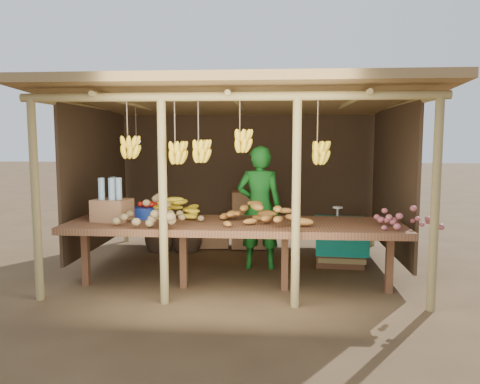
{
  "coord_description": "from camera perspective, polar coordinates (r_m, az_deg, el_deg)",
  "views": [
    {
      "loc": [
        0.49,
        -6.32,
        1.76
      ],
      "look_at": [
        0.0,
        0.0,
        1.05
      ],
      "focal_mm": 35.0,
      "sensor_mm": 36.0,
      "label": 1
    }
  ],
  "objects": [
    {
      "name": "ground",
      "position": [
        6.58,
        0.0,
        -9.13
      ],
      "size": [
        60.0,
        60.0,
        0.0
      ],
      "primitive_type": "plane",
      "color": "brown",
      "rests_on": "ground"
    },
    {
      "name": "stall_structure",
      "position": [
        6.32,
        -0.14,
        7.85
      ],
      "size": [
        4.7,
        3.5,
        2.43
      ],
      "color": "tan",
      "rests_on": "ground"
    },
    {
      "name": "counter",
      "position": [
        5.49,
        -0.78,
        -4.34
      ],
      "size": [
        3.9,
        1.05,
        0.8
      ],
      "color": "brown",
      "rests_on": "ground"
    },
    {
      "name": "potato_heap",
      "position": [
        5.33,
        -10.09,
        -2.1
      ],
      "size": [
        1.05,
        0.78,
        0.36
      ],
      "primitive_type": null,
      "rotation": [
        0.0,
        0.0,
        0.25
      ],
      "color": "olive",
      "rests_on": "counter"
    },
    {
      "name": "sweet_potato_heap",
      "position": [
        5.33,
        2.76,
        -2.05
      ],
      "size": [
        1.07,
        0.77,
        0.36
      ],
      "primitive_type": null,
      "rotation": [
        0.0,
        0.0,
        -0.21
      ],
      "color": "#BC7830",
      "rests_on": "counter"
    },
    {
      "name": "onion_heap",
      "position": [
        5.4,
        19.52,
        -2.33
      ],
      "size": [
        0.77,
        0.53,
        0.35
      ],
      "primitive_type": null,
      "rotation": [
        0.0,
        0.0,
        -0.16
      ],
      "color": "#B1565D",
      "rests_on": "counter"
    },
    {
      "name": "banana_pile",
      "position": [
        5.84,
        -8.32,
        -1.4
      ],
      "size": [
        0.69,
        0.46,
        0.35
      ],
      "primitive_type": null,
      "rotation": [
        0.0,
        0.0,
        0.11
      ],
      "color": "yellow",
      "rests_on": "counter"
    },
    {
      "name": "tomato_basin",
      "position": [
        5.9,
        -11.14,
        -2.27
      ],
      "size": [
        0.39,
        0.39,
        0.2
      ],
      "rotation": [
        0.0,
        0.0,
        -0.31
      ],
      "color": "navy",
      "rests_on": "counter"
    },
    {
      "name": "bottle_box",
      "position": [
        5.75,
        -15.33,
        -1.45
      ],
      "size": [
        0.46,
        0.4,
        0.52
      ],
      "color": "#986844",
      "rests_on": "counter"
    },
    {
      "name": "vendor",
      "position": [
        6.38,
        2.37,
        -1.89
      ],
      "size": [
        0.62,
        0.42,
        1.68
      ],
      "primitive_type": "imported",
      "rotation": [
        0.0,
        0.0,
        3.11
      ],
      "color": "#197221",
      "rests_on": "ground"
    },
    {
      "name": "tarp_crate",
      "position": [
        6.77,
        12.03,
        -5.77
      ],
      "size": [
        0.76,
        0.67,
        0.85
      ],
      "color": "brown",
      "rests_on": "ground"
    },
    {
      "name": "carton_stack",
      "position": [
        7.63,
        -0.41,
        -3.84
      ],
      "size": [
        1.23,
        0.5,
        0.91
      ],
      "color": "#986844",
      "rests_on": "ground"
    },
    {
      "name": "burlap_sacks",
      "position": [
        7.49,
        -8.13,
        -5.06
      ],
      "size": [
        0.91,
        0.48,
        0.65
      ],
      "color": "#432F1F",
      "rests_on": "ground"
    }
  ]
}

